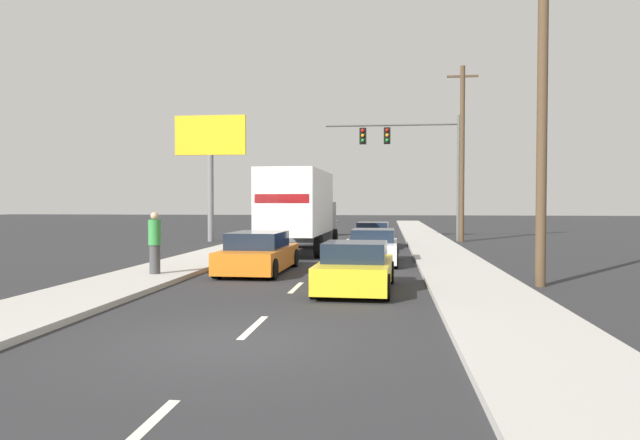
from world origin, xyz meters
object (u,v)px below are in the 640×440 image
at_px(car_orange, 258,254).
at_px(utility_pole_mid, 462,152).
at_px(box_truck, 300,207).
at_px(car_blue, 373,236).
at_px(roadside_billboard, 210,151).
at_px(car_white, 373,248).
at_px(traffic_signal_mast, 404,148).
at_px(car_yellow, 356,269).
at_px(utility_pole_near, 542,92).
at_px(pedestrian_near_corner, 155,243).

distance_m(car_orange, utility_pole_mid, 18.61).
distance_m(box_truck, car_blue, 5.23).
bearing_deg(car_blue, box_truck, -129.90).
xyz_separation_m(car_orange, roadside_billboard, (-6.17, 14.46, 4.73)).
distance_m(car_white, roadside_billboard, 15.69).
distance_m(traffic_signal_mast, roadside_billboard, 11.56).
distance_m(box_truck, car_yellow, 11.37).
relative_size(utility_pole_near, roadside_billboard, 1.40).
bearing_deg(box_truck, roadside_billboard, 131.70).
bearing_deg(utility_pole_mid, car_white, -111.09).
relative_size(car_orange, utility_pole_mid, 0.45).
bearing_deg(car_yellow, box_truck, 106.12).
bearing_deg(pedestrian_near_corner, traffic_signal_mast, 66.04).
distance_m(car_yellow, utility_pole_near, 7.05).
relative_size(car_yellow, pedestrian_near_corner, 2.18).
bearing_deg(car_white, utility_pole_near, -49.27).
xyz_separation_m(car_blue, car_yellow, (-0.08, -14.66, -0.02)).
relative_size(traffic_signal_mast, utility_pole_mid, 0.78).
bearing_deg(roadside_billboard, traffic_signal_mast, 9.19).
bearing_deg(pedestrian_near_corner, utility_pole_mid, 57.20).
bearing_deg(utility_pole_near, utility_pole_mid, 89.59).
height_order(car_orange, car_white, car_orange).
height_order(car_white, utility_pole_mid, utility_pole_mid).
bearing_deg(utility_pole_mid, car_blue, -136.61).
xyz_separation_m(box_truck, pedestrian_near_corner, (-3.11, -9.05, -1.03)).
height_order(box_truck, car_yellow, box_truck).
distance_m(car_orange, pedestrian_near_corner, 3.40).
relative_size(utility_pole_near, utility_pole_mid, 1.01).
xyz_separation_m(car_orange, car_yellow, (3.42, -3.61, -0.04)).
distance_m(car_white, traffic_signal_mast, 14.08).
height_order(traffic_signal_mast, utility_pole_mid, utility_pole_mid).
relative_size(car_yellow, roadside_billboard, 0.55).
xyz_separation_m(car_blue, utility_pole_mid, (5.07, 4.80, 4.68)).
relative_size(car_white, pedestrian_near_corner, 2.23).
xyz_separation_m(car_yellow, utility_pole_near, (5.02, 1.35, 4.76)).
xyz_separation_m(car_white, pedestrian_near_corner, (-6.53, -5.07, 0.49)).
xyz_separation_m(box_truck, car_white, (3.42, -3.97, -1.52)).
distance_m(car_blue, utility_pole_mid, 8.40).
xyz_separation_m(traffic_signal_mast, roadside_billboard, (-11.41, -1.85, -0.25)).
distance_m(traffic_signal_mast, pedestrian_near_corner, 20.36).
distance_m(traffic_signal_mast, utility_pole_mid, 3.38).
relative_size(car_yellow, utility_pole_near, 0.40).
relative_size(car_white, car_yellow, 1.02).
bearing_deg(utility_pole_mid, box_truck, -133.81).
distance_m(car_orange, traffic_signal_mast, 17.84).
xyz_separation_m(car_white, traffic_signal_mast, (1.53, 13.07, 5.00)).
relative_size(traffic_signal_mast, pedestrian_near_corner, 4.24).
height_order(box_truck, car_blue, box_truck).
bearing_deg(car_blue, car_orange, -107.60).
bearing_deg(car_white, car_yellow, -92.43).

